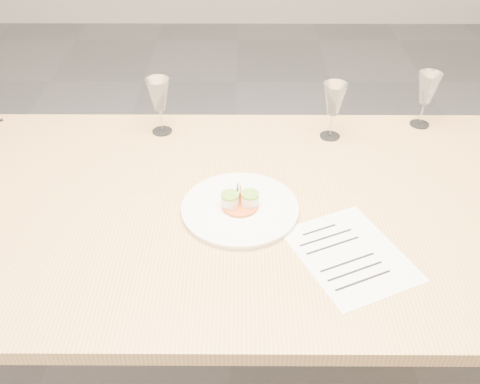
{
  "coord_description": "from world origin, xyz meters",
  "views": [
    {
      "loc": [
        0.04,
        -1.17,
        1.68
      ],
      "look_at": [
        0.04,
        -0.02,
        0.8
      ],
      "focal_mm": 40.0,
      "sensor_mm": 36.0,
      "label": 1
    }
  ],
  "objects_px": {
    "wine_glass_1": "(334,101)",
    "dining_table": "(228,221)",
    "wine_glass_0": "(159,96)",
    "dinner_plate": "(240,208)",
    "wine_glass_2": "(427,89)",
    "recipe_sheet": "(350,254)"
  },
  "relations": [
    {
      "from": "wine_glass_1",
      "to": "dining_table",
      "type": "bearing_deg",
      "value": -133.09
    },
    {
      "from": "wine_glass_0",
      "to": "wine_glass_2",
      "type": "distance_m",
      "value": 0.88
    },
    {
      "from": "dining_table",
      "to": "dinner_plate",
      "type": "relative_size",
      "value": 7.5
    },
    {
      "from": "recipe_sheet",
      "to": "wine_glass_1",
      "type": "distance_m",
      "value": 0.58
    },
    {
      "from": "dining_table",
      "to": "wine_glass_2",
      "type": "bearing_deg",
      "value": 33.72
    },
    {
      "from": "dining_table",
      "to": "wine_glass_0",
      "type": "xyz_separation_m",
      "value": [
        -0.23,
        0.38,
        0.2
      ]
    },
    {
      "from": "wine_glass_0",
      "to": "wine_glass_1",
      "type": "xyz_separation_m",
      "value": [
        0.56,
        -0.03,
        -0.0
      ]
    },
    {
      "from": "dining_table",
      "to": "recipe_sheet",
      "type": "height_order",
      "value": "recipe_sheet"
    },
    {
      "from": "dining_table",
      "to": "wine_glass_2",
      "type": "relative_size",
      "value": 12.65
    },
    {
      "from": "wine_glass_0",
      "to": "wine_glass_2",
      "type": "xyz_separation_m",
      "value": [
        0.88,
        0.05,
        -0.0
      ]
    },
    {
      "from": "dinner_plate",
      "to": "recipe_sheet",
      "type": "xyz_separation_m",
      "value": [
        0.27,
        -0.17,
        -0.01
      ]
    },
    {
      "from": "wine_glass_0",
      "to": "wine_glass_2",
      "type": "relative_size",
      "value": 1.01
    },
    {
      "from": "dining_table",
      "to": "recipe_sheet",
      "type": "distance_m",
      "value": 0.38
    },
    {
      "from": "dining_table",
      "to": "wine_glass_1",
      "type": "bearing_deg",
      "value": 46.91
    },
    {
      "from": "dining_table",
      "to": "wine_glass_0",
      "type": "distance_m",
      "value": 0.49
    },
    {
      "from": "dinner_plate",
      "to": "wine_glass_1",
      "type": "xyz_separation_m",
      "value": [
        0.3,
        0.39,
        0.12
      ]
    },
    {
      "from": "recipe_sheet",
      "to": "wine_glass_1",
      "type": "height_order",
      "value": "wine_glass_1"
    },
    {
      "from": "recipe_sheet",
      "to": "wine_glass_2",
      "type": "height_order",
      "value": "wine_glass_2"
    },
    {
      "from": "dining_table",
      "to": "recipe_sheet",
      "type": "xyz_separation_m",
      "value": [
        0.31,
        -0.21,
        0.07
      ]
    },
    {
      "from": "wine_glass_0",
      "to": "dinner_plate",
      "type": "bearing_deg",
      "value": -57.86
    },
    {
      "from": "dining_table",
      "to": "recipe_sheet",
      "type": "bearing_deg",
      "value": -33.77
    },
    {
      "from": "dining_table",
      "to": "wine_glass_2",
      "type": "height_order",
      "value": "wine_glass_2"
    }
  ]
}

